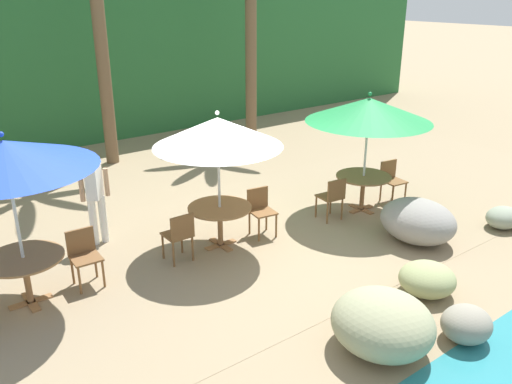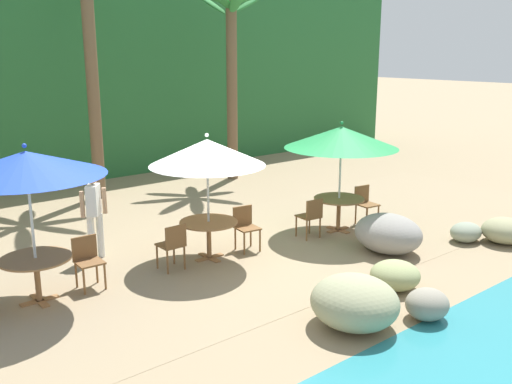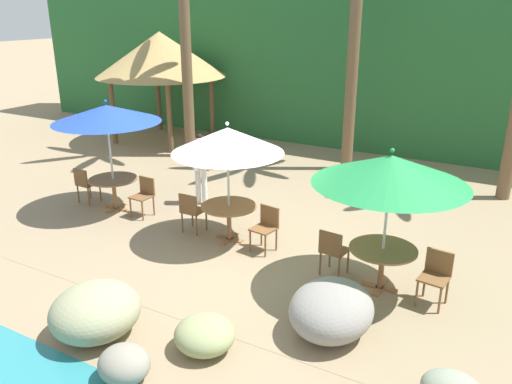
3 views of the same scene
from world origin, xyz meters
name	(u,v)px [view 3 (image 3 of 3)]	position (x,y,z in m)	size (l,w,h in m)	color
ground_plane	(242,246)	(0.00, 0.00, 0.00)	(120.00, 120.00, 0.00)	#937F60
terrace_deck	(242,246)	(0.00, 0.00, 0.00)	(18.00, 5.20, 0.01)	#937F60
foliage_backdrop	(384,54)	(0.00, 9.00, 3.00)	(28.00, 2.40, 6.00)	#286633
umbrella_blue	(106,114)	(-3.56, 0.27, 2.23)	(2.36, 2.36, 2.54)	silver
dining_table_blue	(114,184)	(-3.56, 0.27, 0.61)	(1.10, 1.10, 0.74)	olive
chair_blue_seaward	(144,194)	(-2.71, 0.32, 0.51)	(0.44, 0.45, 0.87)	brown
chair_blue_inland	(85,183)	(-4.41, 0.21, 0.51)	(0.43, 0.44, 0.87)	brown
umbrella_white	(228,140)	(-0.37, 0.14, 2.06)	(2.15, 2.15, 2.41)	silver
dining_table_white	(229,211)	(-0.37, 0.14, 0.61)	(1.10, 1.10, 0.74)	olive
chair_white_seaward	(266,225)	(0.48, 0.11, 0.51)	(0.48, 0.48, 0.87)	brown
chair_white_inland	(191,210)	(-1.22, 0.05, 0.51)	(0.42, 0.43, 0.87)	brown
umbrella_green	(391,170)	(2.82, -0.24, 2.07)	(2.43, 2.43, 2.41)	silver
dining_table_green	(383,255)	(2.82, -0.24, 0.61)	(1.10, 1.10, 0.74)	olive
chair_green_seaward	(436,274)	(3.67, -0.25, 0.51)	(0.47, 0.47, 0.87)	brown
chair_green_inland	(333,249)	(1.96, -0.25, 0.51)	(0.46, 0.47, 0.87)	brown
palm_tree_nearest	(184,4)	(-4.69, 4.78, 4.50)	(3.84, 3.51, 6.67)	brown
palm_tree_second	(358,1)	(0.07, 5.87, 4.55)	(3.63, 3.72, 6.60)	brown
palapa_hut	(160,55)	(-6.68, 6.00, 2.91)	(4.36, 4.36, 3.65)	brown
waiter_in_white	(200,164)	(-2.01, 1.53, 0.99)	(0.52, 0.39, 1.70)	white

